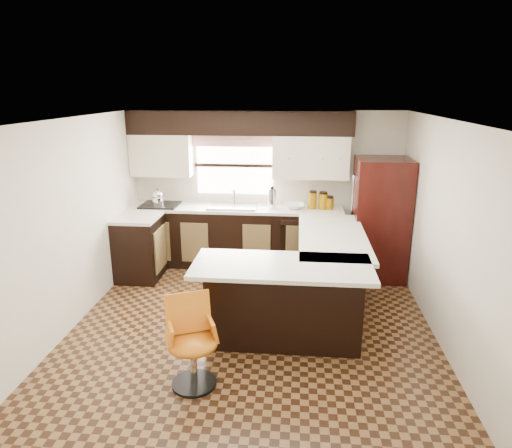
# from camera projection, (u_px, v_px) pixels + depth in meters

# --- Properties ---
(floor) EXTENTS (4.40, 4.40, 0.00)m
(floor) POSITION_uv_depth(u_px,v_px,m) (253.00, 323.00, 5.49)
(floor) COLOR #49301A
(floor) RESTS_ON ground
(ceiling) EXTENTS (4.40, 4.40, 0.00)m
(ceiling) POSITION_uv_depth(u_px,v_px,m) (252.00, 119.00, 4.80)
(ceiling) COLOR silver
(ceiling) RESTS_ON wall_back
(wall_back) EXTENTS (4.40, 0.00, 4.40)m
(wall_back) POSITION_uv_depth(u_px,v_px,m) (266.00, 188.00, 7.25)
(wall_back) COLOR beige
(wall_back) RESTS_ON floor
(wall_front) EXTENTS (4.40, 0.00, 4.40)m
(wall_front) POSITION_uv_depth(u_px,v_px,m) (220.00, 324.00, 3.05)
(wall_front) COLOR beige
(wall_front) RESTS_ON floor
(wall_left) EXTENTS (0.00, 4.40, 4.40)m
(wall_left) POSITION_uv_depth(u_px,v_px,m) (74.00, 223.00, 5.33)
(wall_left) COLOR beige
(wall_left) RESTS_ON floor
(wall_right) EXTENTS (0.00, 4.40, 4.40)m
(wall_right) POSITION_uv_depth(u_px,v_px,m) (444.00, 233.00, 4.96)
(wall_right) COLOR beige
(wall_right) RESTS_ON floor
(base_cab_back) EXTENTS (3.30, 0.60, 0.90)m
(base_cab_back) POSITION_uv_depth(u_px,v_px,m) (236.00, 237.00, 7.21)
(base_cab_back) COLOR black
(base_cab_back) RESTS_ON floor
(base_cab_left) EXTENTS (0.60, 0.70, 0.90)m
(base_cab_left) POSITION_uv_depth(u_px,v_px,m) (140.00, 248.00, 6.71)
(base_cab_left) COLOR black
(base_cab_left) RESTS_ON floor
(counter_back) EXTENTS (3.30, 0.60, 0.04)m
(counter_back) POSITION_uv_depth(u_px,v_px,m) (236.00, 208.00, 7.08)
(counter_back) COLOR silver
(counter_back) RESTS_ON base_cab_back
(counter_left) EXTENTS (0.60, 0.70, 0.04)m
(counter_left) POSITION_uv_depth(u_px,v_px,m) (137.00, 218.00, 6.58)
(counter_left) COLOR silver
(counter_left) RESTS_ON base_cab_left
(soffit) EXTENTS (3.40, 0.35, 0.36)m
(soffit) POSITION_uv_depth(u_px,v_px,m) (239.00, 123.00, 6.82)
(soffit) COLOR black
(soffit) RESTS_ON wall_back
(upper_cab_left) EXTENTS (0.94, 0.35, 0.64)m
(upper_cab_left) POSITION_uv_depth(u_px,v_px,m) (162.00, 155.00, 7.08)
(upper_cab_left) COLOR beige
(upper_cab_left) RESTS_ON wall_back
(upper_cab_right) EXTENTS (1.14, 0.35, 0.64)m
(upper_cab_right) POSITION_uv_depth(u_px,v_px,m) (311.00, 157.00, 6.87)
(upper_cab_right) COLOR beige
(upper_cab_right) RESTS_ON wall_back
(window_pane) EXTENTS (1.20, 0.02, 0.90)m
(window_pane) POSITION_uv_depth(u_px,v_px,m) (235.00, 165.00, 7.17)
(window_pane) COLOR white
(window_pane) RESTS_ON wall_back
(valance) EXTENTS (1.30, 0.06, 0.18)m
(valance) POSITION_uv_depth(u_px,v_px,m) (234.00, 141.00, 7.02)
(valance) COLOR #D19B93
(valance) RESTS_ON wall_back
(sink) EXTENTS (0.75, 0.45, 0.03)m
(sink) POSITION_uv_depth(u_px,v_px,m) (233.00, 206.00, 7.05)
(sink) COLOR #B2B2B7
(sink) RESTS_ON counter_back
(dishwasher) EXTENTS (0.58, 0.03, 0.78)m
(dishwasher) POSITION_uv_depth(u_px,v_px,m) (300.00, 246.00, 6.86)
(dishwasher) COLOR black
(dishwasher) RESTS_ON floor
(cooktop) EXTENTS (0.58, 0.50, 0.02)m
(cooktop) POSITION_uv_depth(u_px,v_px,m) (160.00, 205.00, 7.16)
(cooktop) COLOR black
(cooktop) RESTS_ON counter_back
(peninsula_long) EXTENTS (0.60, 1.95, 0.90)m
(peninsula_long) POSITION_uv_depth(u_px,v_px,m) (327.00, 271.00, 5.88)
(peninsula_long) COLOR black
(peninsula_long) RESTS_ON floor
(peninsula_return) EXTENTS (1.65, 0.60, 0.90)m
(peninsula_return) POSITION_uv_depth(u_px,v_px,m) (283.00, 304.00, 4.99)
(peninsula_return) COLOR black
(peninsula_return) RESTS_ON floor
(counter_pen_long) EXTENTS (0.84, 1.95, 0.04)m
(counter_pen_long) POSITION_uv_depth(u_px,v_px,m) (332.00, 237.00, 5.74)
(counter_pen_long) COLOR silver
(counter_pen_long) RESTS_ON peninsula_long
(counter_pen_return) EXTENTS (1.89, 0.84, 0.04)m
(counter_pen_return) POSITION_uv_depth(u_px,v_px,m) (282.00, 266.00, 4.78)
(counter_pen_return) COLOR silver
(counter_pen_return) RESTS_ON peninsula_return
(refrigerator) EXTENTS (0.76, 0.73, 1.77)m
(refrigerator) POSITION_uv_depth(u_px,v_px,m) (380.00, 219.00, 6.63)
(refrigerator) COLOR black
(refrigerator) RESTS_ON floor
(bar_chair) EXTENTS (0.61, 0.61, 0.87)m
(bar_chair) POSITION_uv_depth(u_px,v_px,m) (193.00, 344.00, 4.22)
(bar_chair) COLOR #CD6B13
(bar_chair) RESTS_ON floor
(kettle) EXTENTS (0.19, 0.19, 0.25)m
(kettle) POSITION_uv_depth(u_px,v_px,m) (158.00, 196.00, 7.12)
(kettle) COLOR silver
(kettle) RESTS_ON cooktop
(percolator) EXTENTS (0.14, 0.14, 0.30)m
(percolator) POSITION_uv_depth(u_px,v_px,m) (272.00, 198.00, 6.98)
(percolator) COLOR silver
(percolator) RESTS_ON counter_back
(mixing_bowl) EXTENTS (0.34, 0.34, 0.07)m
(mixing_bowl) POSITION_uv_depth(u_px,v_px,m) (294.00, 206.00, 6.98)
(mixing_bowl) COLOR white
(mixing_bowl) RESTS_ON counter_back
(canister_large) EXTENTS (0.13, 0.13, 0.25)m
(canister_large) POSITION_uv_depth(u_px,v_px,m) (312.00, 201.00, 6.95)
(canister_large) COLOR #855A04
(canister_large) RESTS_ON counter_back
(canister_med) EXTENTS (0.14, 0.14, 0.24)m
(canister_med) POSITION_uv_depth(u_px,v_px,m) (323.00, 201.00, 6.94)
(canister_med) COLOR #855A04
(canister_med) RESTS_ON counter_back
(canister_small) EXTENTS (0.13, 0.13, 0.17)m
(canister_small) POSITION_uv_depth(u_px,v_px,m) (329.00, 203.00, 6.94)
(canister_small) COLOR #855A04
(canister_small) RESTS_ON counter_back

